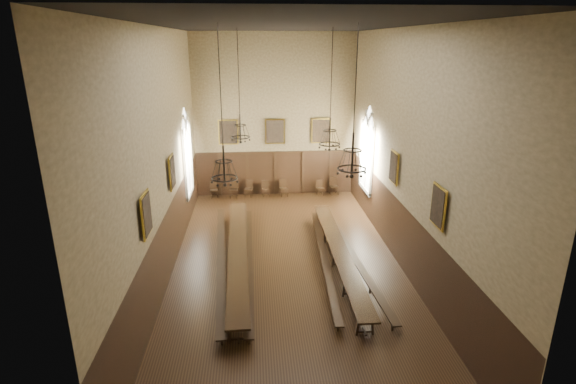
{
  "coord_description": "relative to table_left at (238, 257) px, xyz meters",
  "views": [
    {
      "loc": [
        -1.2,
        -15.95,
        8.49
      ],
      "look_at": [
        0.16,
        1.5,
        2.6
      ],
      "focal_mm": 28.0,
      "sensor_mm": 36.0,
      "label": 1
    }
  ],
  "objects": [
    {
      "name": "wall_left",
      "position": [
        -2.59,
        -0.07,
        4.09
      ],
      "size": [
        0.02,
        18.0,
        9.0
      ],
      "primitive_type": "cube",
      "color": "#908058",
      "rests_on": "ground"
    },
    {
      "name": "bench_left_inner",
      "position": [
        0.41,
        -0.12,
        -0.12
      ],
      "size": [
        0.38,
        10.21,
        0.46
      ],
      "rotation": [
        0.0,
        0.0,
        0.01
      ],
      "color": "black",
      "rests_on": "floor"
    },
    {
      "name": "chair_3",
      "position": [
        1.34,
        8.53,
        -0.14
      ],
      "size": [
        0.45,
        0.45,
        0.89
      ],
      "rotation": [
        0.0,
        0.0,
        0.14
      ],
      "color": "black",
      "rests_on": "floor"
    },
    {
      "name": "wall_back",
      "position": [
        1.92,
        8.94,
        4.09
      ],
      "size": [
        9.0,
        0.02,
        9.0
      ],
      "primitive_type": "cube",
      "color": "#908058",
      "rests_on": "ground"
    },
    {
      "name": "window_left",
      "position": [
        -2.51,
        5.43,
        2.99
      ],
      "size": [
        0.2,
        2.2,
        4.6
      ],
      "primitive_type": null,
      "color": "white",
      "rests_on": "wall_left"
    },
    {
      "name": "table_left",
      "position": [
        0.0,
        0.0,
        0.0
      ],
      "size": [
        1.02,
        10.53,
        0.82
      ],
      "rotation": [
        0.0,
        0.0,
        0.03
      ],
      "color": "black",
      "rests_on": "floor"
    },
    {
      "name": "ceiling",
      "position": [
        1.92,
        -0.07,
        8.6
      ],
      "size": [
        9.0,
        18.0,
        0.02
      ],
      "primitive_type": "cube",
      "color": "black",
      "rests_on": "ground"
    },
    {
      "name": "chandelier_front_right",
      "position": [
        3.73,
        -2.79,
        4.6
      ],
      "size": [
        0.91,
        0.91,
        4.43
      ],
      "color": "black",
      "rests_on": "ceiling"
    },
    {
      "name": "wainscot_panelling",
      "position": [
        1.92,
        -0.07,
        0.84
      ],
      "size": [
        9.0,
        18.0,
        2.5
      ],
      "primitive_type": null,
      "color": "black",
      "rests_on": "floor"
    },
    {
      "name": "chandelier_back_left",
      "position": [
        0.18,
        2.39,
        4.63
      ],
      "size": [
        0.78,
        0.78,
        4.41
      ],
      "color": "black",
      "rests_on": "ceiling"
    },
    {
      "name": "portrait_back_0",
      "position": [
        -0.68,
        8.81,
        3.29
      ],
      "size": [
        1.1,
        0.12,
        1.4
      ],
      "color": "#A48427",
      "rests_on": "wall_back"
    },
    {
      "name": "wall_right",
      "position": [
        6.43,
        -0.07,
        4.09
      ],
      "size": [
        0.02,
        18.0,
        9.0
      ],
      "primitive_type": "cube",
      "color": "#908058",
      "rests_on": "ground"
    },
    {
      "name": "chandelier_front_left",
      "position": [
        -0.23,
        -2.33,
        4.29
      ],
      "size": [
        0.85,
        0.85,
        4.77
      ],
      "color": "black",
      "rests_on": "ceiling"
    },
    {
      "name": "floor",
      "position": [
        1.92,
        -0.07,
        -0.42
      ],
      "size": [
        9.0,
        18.0,
        0.02
      ],
      "primitive_type": "cube",
      "color": "black",
      "rests_on": "ground"
    },
    {
      "name": "chair_7",
      "position": [
        5.31,
        8.51,
        -0.1
      ],
      "size": [
        0.54,
        0.54,
        1.02
      ],
      "rotation": [
        0.0,
        0.0,
        0.21
      ],
      "color": "black",
      "rests_on": "floor"
    },
    {
      "name": "chandelier_back_right",
      "position": [
        3.84,
        1.97,
        4.35
      ],
      "size": [
        0.89,
        0.89,
        4.7
      ],
      "color": "black",
      "rests_on": "ceiling"
    },
    {
      "name": "portrait_back_1",
      "position": [
        1.92,
        8.81,
        3.29
      ],
      "size": [
        1.1,
        0.12,
        1.4
      ],
      "color": "#A48427",
      "rests_on": "wall_back"
    },
    {
      "name": "portrait_left_0",
      "position": [
        -2.46,
        0.93,
        3.29
      ],
      "size": [
        0.12,
        1.0,
        1.3
      ],
      "color": "#A48427",
      "rests_on": "wall_left"
    },
    {
      "name": "portrait_right_1",
      "position": [
        6.3,
        -3.57,
        3.29
      ],
      "size": [
        0.12,
        1.0,
        1.3
      ],
      "color": "#A48427",
      "rests_on": "wall_right"
    },
    {
      "name": "chair_2",
      "position": [
        0.36,
        8.51,
        -0.12
      ],
      "size": [
        0.52,
        0.52,
        0.95
      ],
      "rotation": [
        0.0,
        0.0,
        -0.29
      ],
      "color": "black",
      "rests_on": "floor"
    },
    {
      "name": "bench_left_outer",
      "position": [
        -0.68,
        0.03,
        -0.11
      ],
      "size": [
        0.99,
        10.52,
        0.47
      ],
      "rotation": [
        0.0,
        0.0,
        0.06
      ],
      "color": "black",
      "rests_on": "floor"
    },
    {
      "name": "bench_right_outer",
      "position": [
        4.55,
        -0.16,
        -0.14
      ],
      "size": [
        0.92,
        9.49,
        0.43
      ],
      "rotation": [
        0.0,
        0.0,
        0.07
      ],
      "color": "black",
      "rests_on": "floor"
    },
    {
      "name": "wall_front",
      "position": [
        1.92,
        -9.08,
        4.09
      ],
      "size": [
        9.0,
        0.02,
        9.0
      ],
      "primitive_type": "cube",
      "color": "#908058",
      "rests_on": "ground"
    },
    {
      "name": "chair_1",
      "position": [
        -0.48,
        8.42,
        -0.11
      ],
      "size": [
        0.49,
        0.49,
        1.0
      ],
      "rotation": [
        0.0,
        0.0,
        -0.11
      ],
      "color": "black",
      "rests_on": "floor"
    },
    {
      "name": "portrait_back_2",
      "position": [
        4.52,
        8.81,
        3.29
      ],
      "size": [
        1.1,
        0.12,
        1.4
      ],
      "color": "#A48427",
      "rests_on": "wall_back"
    },
    {
      "name": "bench_right_inner",
      "position": [
        3.4,
        -0.11,
        -0.14
      ],
      "size": [
        0.79,
        9.39,
        0.42
      ],
      "rotation": [
        0.0,
        0.0,
        -0.05
      ],
      "color": "black",
      "rests_on": "floor"
    },
    {
      "name": "portrait_left_1",
      "position": [
        -2.46,
        -3.57,
        3.29
      ],
      "size": [
        0.12,
        1.0,
        1.3
      ],
      "color": "#A48427",
      "rests_on": "wall_left"
    },
    {
      "name": "chair_6",
      "position": [
        4.48,
        8.43,
        -0.14
      ],
      "size": [
        0.46,
        0.46,
        0.88
      ],
      "rotation": [
        0.0,
        0.0,
        0.2
      ],
      "color": "black",
      "rests_on": "floor"
    },
    {
      "name": "portrait_right_0",
      "position": [
        6.3,
        0.93,
        3.29
      ],
      "size": [
        0.12,
        1.0,
        1.3
      ],
      "color": "#A48427",
      "rests_on": "wall_right"
    },
    {
      "name": "chair_0",
      "position": [
        -1.6,
        8.49,
        -0.13
      ],
      "size": [
        0.48,
        0.48,
        0.93
      ],
      "rotation": [
        0.0,
        0.0,
        0.19
      ],
      "color": "black",
      "rests_on": "floor"
    },
    {
      "name": "table_right",
      "position": [
        3.96,
        -0.29,
        -0.03
      ],
      "size": [
        0.72,
        9.72,
        0.76
      ],
      "rotation": [
        0.0,
        0.0,
        -0.0
      ],
      "color": "black",
      "rests_on": "floor"
    },
    {
      "name": "window_right",
      "position": [
        6.35,
        5.43,
        2.99
      ],
      "size": [
        0.2,
        2.2,
        4.6
      ],
      "primitive_type": null,
      "color": "white",
      "rests_on": "wall_right"
    },
    {
      "name": "chair_4",
      "position": [
        2.38,
        8.45,
        -0.12
      ],
      "size": [
        0.51,
        0.51,
        0.98
      ],
      "rotation": [
        0.0,
        0.0,
        0.22
      ],
      "color": "black",
      "rests_on": "floor"
    }
  ]
}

